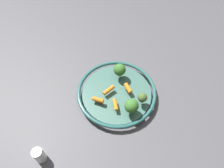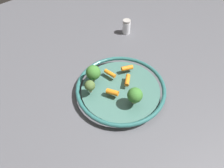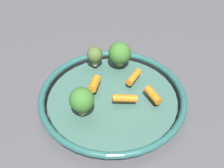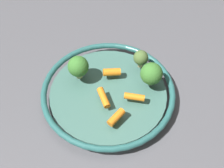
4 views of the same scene
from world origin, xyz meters
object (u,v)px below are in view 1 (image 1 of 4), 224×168
baby_carrot_back (109,90)px  salt_shaker (39,155)px  baby_carrot_left (128,88)px  broccoli_floret_mid (142,98)px  baby_carrot_right (98,100)px  baby_carrot_center (115,104)px  broccoli_floret_large (120,70)px  serving_bowl (117,93)px  broccoli_floret_small (132,106)px

baby_carrot_back → salt_shaker: bearing=-44.1°
salt_shaker → baby_carrot_left: bearing=128.3°
salt_shaker → broccoli_floret_mid: bearing=117.7°
baby_carrot_right → baby_carrot_center: bearing=70.8°
broccoli_floret_large → baby_carrot_center: bearing=-9.3°
baby_carrot_center → baby_carrot_back: bearing=-160.9°
baby_carrot_center → serving_bowl: bearing=172.6°
broccoli_floret_large → broccoli_floret_mid: broccoli_floret_large is taller
broccoli_floret_large → baby_carrot_left: bearing=22.4°
serving_bowl → broccoli_floret_mid: 0.12m
baby_carrot_back → broccoli_floret_mid: (0.06, 0.13, 0.02)m
broccoli_floret_large → salt_shaker: broccoli_floret_large is taller
broccoli_floret_mid → salt_shaker: bearing=-62.3°
baby_carrot_back → broccoli_floret_small: broccoli_floret_small is taller
serving_bowl → baby_carrot_back: 0.04m
baby_carrot_back → baby_carrot_right: 0.07m
broccoli_floret_mid → salt_shaker: broccoli_floret_mid is taller
baby_carrot_center → broccoli_floret_small: size_ratio=0.77×
baby_carrot_left → salt_shaker: size_ratio=0.63×
baby_carrot_center → salt_shaker: bearing=-55.8°
baby_carrot_center → broccoli_floret_small: bearing=67.6°
baby_carrot_back → broccoli_floret_large: size_ratio=0.83×
broccoli_floret_small → broccoli_floret_mid: (-0.04, 0.05, -0.00)m
serving_bowl → salt_shaker: size_ratio=4.76×
baby_carrot_center → broccoli_floret_mid: (-0.01, 0.11, 0.02)m
baby_carrot_center → salt_shaker: 0.34m
baby_carrot_back → salt_shaker: salt_shaker is taller
baby_carrot_center → baby_carrot_back: baby_carrot_back is taller
baby_carrot_back → baby_carrot_right: (0.05, -0.04, 0.00)m
serving_bowl → baby_carrot_center: bearing=-7.4°
serving_bowl → baby_carrot_left: baby_carrot_left is taller
broccoli_floret_mid → baby_carrot_center: bearing=-82.7°
baby_carrot_left → baby_carrot_back: bearing=-87.7°
baby_carrot_center → baby_carrot_right: bearing=-109.2°
baby_carrot_left → baby_carrot_right: (0.05, -0.13, -0.00)m
broccoli_floret_large → baby_carrot_back: bearing=-31.9°
baby_carrot_center → broccoli_floret_mid: 0.11m
serving_bowl → broccoli_floret_small: broccoli_floret_small is taller
baby_carrot_right → broccoli_floret_small: size_ratio=0.73×
baby_carrot_center → baby_carrot_left: size_ratio=1.11×
broccoli_floret_large → salt_shaker: size_ratio=0.92×
baby_carrot_left → broccoli_floret_small: (0.10, 0.00, 0.03)m
baby_carrot_left → broccoli_floret_small: bearing=2.1°
baby_carrot_center → broccoli_floret_small: broccoli_floret_small is taller
baby_carrot_left → salt_shaker: salt_shaker is taller
broccoli_floret_large → salt_shaker: (0.34, -0.31, -0.04)m
baby_carrot_left → broccoli_floret_mid: (0.06, 0.05, 0.02)m
baby_carrot_center → broccoli_floret_large: 0.16m
baby_carrot_right → broccoli_floret_large: size_ratio=0.71×
baby_carrot_center → salt_shaker: salt_shaker is taller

